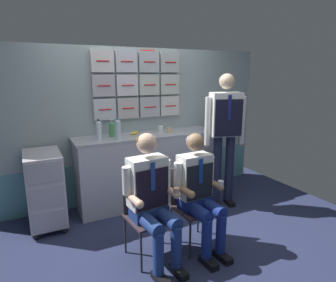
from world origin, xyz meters
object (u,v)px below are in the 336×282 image
(folding_chair_left, at_px, (144,206))
(snack_banana, at_px, (135,133))
(crew_member_center, at_px, (199,189))
(crew_member_left, at_px, (152,194))
(folding_chair_center, at_px, (190,197))
(sparkling_bottle_green, at_px, (99,130))
(crew_member_standing, at_px, (225,127))
(service_trolley, at_px, (45,187))
(espresso_cup_small, at_px, (161,129))

(folding_chair_left, distance_m, snack_banana, 1.33)
(crew_member_center, bearing_deg, folding_chair_left, 160.85)
(folding_chair_left, bearing_deg, snack_banana, 73.54)
(snack_banana, bearing_deg, crew_member_left, -104.02)
(folding_chair_center, xyz_separation_m, sparkling_bottle_green, (-0.67, 1.12, 0.60))
(crew_member_standing, height_order, snack_banana, crew_member_standing)
(snack_banana, bearing_deg, folding_chair_center, -82.13)
(folding_chair_left, height_order, snack_banana, snack_banana)
(service_trolley, distance_m, crew_member_left, 1.48)
(service_trolley, bearing_deg, crew_member_left, -53.90)
(folding_chair_center, height_order, espresso_cup_small, espresso_cup_small)
(sparkling_bottle_green, height_order, snack_banana, sparkling_bottle_green)
(folding_chair_left, xyz_separation_m, sparkling_bottle_green, (-0.16, 1.09, 0.60))
(snack_banana, bearing_deg, folding_chair_left, -106.46)
(service_trolley, relative_size, folding_chair_left, 1.10)
(folding_chair_left, relative_size, espresso_cup_small, 9.61)
(sparkling_bottle_green, relative_size, espresso_cup_small, 2.99)
(espresso_cup_small, bearing_deg, folding_chair_center, -100.83)
(crew_member_left, xyz_separation_m, sparkling_bottle_green, (-0.17, 1.25, 0.41))
(crew_member_left, height_order, crew_member_standing, crew_member_standing)
(crew_member_standing, distance_m, sparkling_bottle_green, 1.65)
(snack_banana, bearing_deg, espresso_cup_small, 1.29)
(service_trolley, xyz_separation_m, crew_member_center, (1.38, -1.21, 0.18))
(service_trolley, distance_m, folding_chair_center, 1.72)
(folding_chair_center, distance_m, espresso_cup_small, 1.34)
(sparkling_bottle_green, bearing_deg, crew_member_center, -61.77)
(crew_member_left, bearing_deg, snack_banana, 75.98)
(crew_member_left, relative_size, sparkling_bottle_green, 4.92)
(service_trolley, height_order, crew_member_left, crew_member_left)
(service_trolley, bearing_deg, snack_banana, 7.62)
(service_trolley, bearing_deg, crew_member_center, -41.30)
(crew_member_left, relative_size, folding_chair_center, 1.53)
(folding_chair_left, relative_size, crew_member_standing, 0.46)
(crew_member_left, relative_size, snack_banana, 7.35)
(crew_member_center, distance_m, espresso_cup_small, 1.44)
(crew_member_center, relative_size, espresso_cup_small, 14.16)
(crew_member_center, distance_m, snack_banana, 1.42)
(sparkling_bottle_green, bearing_deg, espresso_cup_small, 6.29)
(folding_chair_left, distance_m, folding_chair_center, 0.52)
(service_trolley, distance_m, folding_chair_left, 1.33)
(snack_banana, bearing_deg, crew_member_standing, -30.42)
(crew_member_standing, bearing_deg, crew_member_left, -152.48)
(sparkling_bottle_green, distance_m, espresso_cup_small, 0.92)
(service_trolley, height_order, espresso_cup_small, espresso_cup_small)
(sparkling_bottle_green, height_order, espresso_cup_small, sparkling_bottle_green)
(service_trolley, xyz_separation_m, crew_member_left, (0.86, -1.18, 0.21))
(espresso_cup_small, bearing_deg, sparkling_bottle_green, -173.71)
(espresso_cup_small, distance_m, snack_banana, 0.40)
(crew_member_center, bearing_deg, crew_member_standing, 40.54)
(service_trolley, relative_size, crew_member_left, 0.72)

